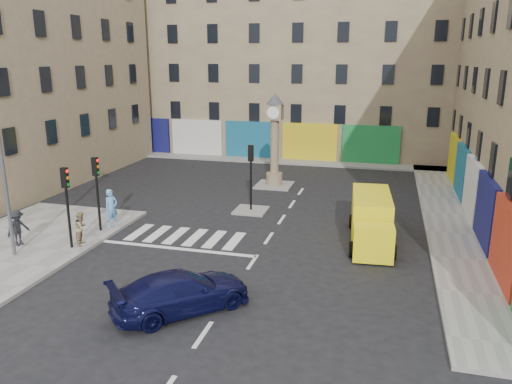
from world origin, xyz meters
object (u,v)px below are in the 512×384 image
at_px(traffic_light_left_far, 97,182).
at_px(clock_pillar, 275,134).
at_px(pedestrian_blue, 111,208).
at_px(navy_sedan, 181,292).
at_px(yellow_van, 371,219).
at_px(pedestrian_tan, 82,228).
at_px(traffic_light_left_near, 67,195).
at_px(pedestrian_dark, 18,228).
at_px(lamp_post, 1,150).
at_px(traffic_light_island, 251,167).

distance_m(traffic_light_left_far, clock_pillar, 13.05).
bearing_deg(clock_pillar, pedestrian_blue, -119.16).
distance_m(clock_pillar, navy_sedan, 17.94).
relative_size(yellow_van, pedestrian_blue, 3.05).
bearing_deg(pedestrian_tan, yellow_van, -82.71).
relative_size(traffic_light_left_near, yellow_van, 0.62).
bearing_deg(traffic_light_left_far, pedestrian_dark, -131.91).
bearing_deg(yellow_van, traffic_light_left_near, -164.26).
xyz_separation_m(clock_pillar, yellow_van, (6.76, -9.00, -2.49)).
bearing_deg(lamp_post, traffic_light_left_far, 63.43).
xyz_separation_m(traffic_light_island, clock_pillar, (0.00, 6.00, 0.96)).
bearing_deg(pedestrian_dark, lamp_post, -134.37).
xyz_separation_m(traffic_light_island, pedestrian_blue, (-6.00, -4.76, -1.46)).
relative_size(traffic_light_left_near, navy_sedan, 0.76).
bearing_deg(yellow_van, traffic_light_left_far, -174.03).
distance_m(traffic_light_left_far, navy_sedan, 9.64).
distance_m(traffic_light_left_far, traffic_light_island, 8.30).
bearing_deg(pedestrian_blue, traffic_light_island, -28.66).
height_order(traffic_light_island, pedestrian_blue, traffic_light_island).
bearing_deg(traffic_light_left_near, pedestrian_dark, -171.67).
height_order(navy_sedan, pedestrian_dark, pedestrian_dark).
relative_size(traffic_light_left_far, pedestrian_dark, 2.22).
xyz_separation_m(traffic_light_left_near, clock_pillar, (6.30, 13.80, 0.93)).
xyz_separation_m(navy_sedan, pedestrian_tan, (-6.76, 4.38, 0.22)).
relative_size(lamp_post, yellow_van, 1.39).
bearing_deg(traffic_light_left_near, traffic_light_island, 51.07).
bearing_deg(navy_sedan, traffic_light_left_near, 15.46).
distance_m(traffic_light_left_near, lamp_post, 3.21).
distance_m(traffic_light_island, pedestrian_tan, 9.63).
height_order(lamp_post, yellow_van, lamp_post).
bearing_deg(traffic_light_left_far, pedestrian_tan, -81.90).
height_order(clock_pillar, pedestrian_dark, clock_pillar).
bearing_deg(lamp_post, traffic_light_island, 48.29).
relative_size(traffic_light_island, lamp_post, 0.45).
bearing_deg(pedestrian_tan, traffic_light_left_far, -3.25).
xyz_separation_m(traffic_light_left_near, pedestrian_blue, (0.30, 3.04, -1.49)).
bearing_deg(pedestrian_blue, clock_pillar, -6.23).
height_order(yellow_van, pedestrian_dark, yellow_van).
bearing_deg(pedestrian_tan, lamp_post, 119.47).
height_order(traffic_light_left_near, pedestrian_dark, traffic_light_left_near).
distance_m(traffic_light_left_near, pedestrian_blue, 3.40).
bearing_deg(pedestrian_blue, traffic_light_left_far, 177.86).
xyz_separation_m(lamp_post, yellow_van, (14.96, 6.19, -3.73)).
xyz_separation_m(navy_sedan, pedestrian_blue, (-6.73, 6.94, 0.43)).
xyz_separation_m(clock_pillar, pedestrian_blue, (-6.00, -10.75, -2.42)).
xyz_separation_m(yellow_van, pedestrian_tan, (-12.78, -4.31, -0.13)).
bearing_deg(yellow_van, traffic_light_island, 151.59).
bearing_deg(traffic_light_left_near, traffic_light_left_far, 90.00).
distance_m(traffic_light_left_near, navy_sedan, 8.27).
height_order(traffic_light_left_far, yellow_van, traffic_light_left_far).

